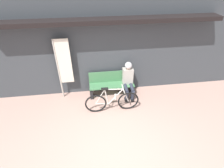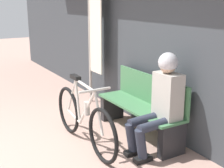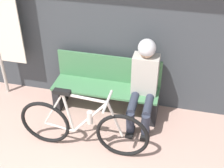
# 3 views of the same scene
# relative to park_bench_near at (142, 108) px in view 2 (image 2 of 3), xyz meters

# --- Properties ---
(storefront_wall) EXTENTS (12.00, 0.56, 3.20)m
(storefront_wall) POSITION_rel_park_bench_near_xyz_m (-0.16, 0.30, 1.28)
(storefront_wall) COLOR #3D4247
(storefront_wall) RESTS_ON ground_plane
(park_bench_near) EXTENTS (1.49, 0.42, 0.83)m
(park_bench_near) POSITION_rel_park_bench_near_xyz_m (0.00, 0.00, 0.00)
(park_bench_near) COLOR #477F51
(park_bench_near) RESTS_ON ground_plane
(bicycle) EXTENTS (1.64, 0.40, 0.88)m
(bicycle) POSITION_rel_park_bench_near_xyz_m (-0.09, -0.83, -0.02)
(bicycle) COLOR black
(bicycle) RESTS_ON ground_plane
(person_seated) EXTENTS (0.34, 0.64, 1.23)m
(person_seated) POSITION_rel_park_bench_near_xyz_m (0.54, -0.11, 0.32)
(person_seated) COLOR #2D3342
(person_seated) RESTS_ON ground_plane
(banner_pole) EXTENTS (0.45, 0.05, 2.05)m
(banner_pole) POSITION_rel_park_bench_near_xyz_m (-1.49, 0.06, 0.85)
(banner_pole) COLOR #B7B2A8
(banner_pole) RESTS_ON ground_plane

